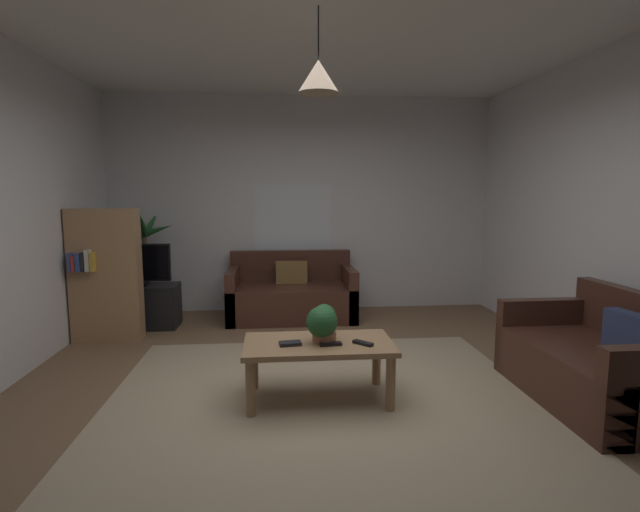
{
  "coord_description": "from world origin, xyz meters",
  "views": [
    {
      "loc": [
        -0.34,
        -3.47,
        1.54
      ],
      "look_at": [
        0.0,
        0.3,
        1.05
      ],
      "focal_mm": 26.58,
      "sensor_mm": 36.0,
      "label": 1
    }
  ],
  "objects": [
    {
      "name": "wall_back",
      "position": [
        0.0,
        2.89,
        1.41
      ],
      "size": [
        5.15,
        0.06,
        2.83
      ],
      "primitive_type": "cube",
      "color": "silver",
      "rests_on": "ground"
    },
    {
      "name": "tv",
      "position": [
        -1.96,
        2.08,
        0.75
      ],
      "size": [
        0.77,
        0.16,
        0.48
      ],
      "color": "black",
      "rests_on": "tv_stand"
    },
    {
      "name": "potted_palm_corner",
      "position": [
        -2.01,
        2.59,
        0.58
      ],
      "size": [
        0.79,
        0.84,
        1.39
      ],
      "color": "#4C4C51",
      "rests_on": "ground"
    },
    {
      "name": "remote_on_table_1",
      "position": [
        0.28,
        -0.15,
        0.46
      ],
      "size": [
        0.15,
        0.15,
        0.02
      ],
      "primitive_type": "cube",
      "rotation": [
        0.0,
        0.0,
        0.77
      ],
      "color": "black",
      "rests_on": "coffee_table"
    },
    {
      "name": "remote_on_table_0",
      "position": [
        0.04,
        -0.15,
        0.46
      ],
      "size": [
        0.16,
        0.07,
        0.02
      ],
      "primitive_type": "cube",
      "rotation": [
        0.0,
        0.0,
        4.82
      ],
      "color": "black",
      "rests_on": "coffee_table"
    },
    {
      "name": "window_pane",
      "position": [
        -0.13,
        2.85,
        1.22
      ],
      "size": [
        1.01,
        0.01,
        0.91
      ],
      "primitive_type": "cube",
      "color": "white"
    },
    {
      "name": "couch_under_window",
      "position": [
        -0.17,
        2.37,
        0.27
      ],
      "size": [
        1.56,
        0.85,
        0.82
      ],
      "color": "#47281E",
      "rests_on": "ground"
    },
    {
      "name": "rug",
      "position": [
        0.0,
        -0.2,
        0.0
      ],
      "size": [
        3.27,
        3.14,
        0.01
      ],
      "primitive_type": "cube",
      "color": "tan",
      "rests_on": "ground"
    },
    {
      "name": "tv_stand",
      "position": [
        -1.96,
        2.11,
        0.25
      ],
      "size": [
        0.9,
        0.44,
        0.5
      ],
      "primitive_type": "cube",
      "color": "black",
      "rests_on": "ground"
    },
    {
      "name": "pendant_lamp",
      "position": [
        -0.04,
        -0.06,
        2.36
      ],
      "size": [
        0.29,
        0.29,
        0.58
      ],
      "color": "black"
    },
    {
      "name": "floor",
      "position": [
        0.0,
        0.0,
        -0.01
      ],
      "size": [
        5.03,
        5.71,
        0.02
      ],
      "primitive_type": "cube",
      "color": "brown",
      "rests_on": "ground"
    },
    {
      "name": "bookshelf_corner",
      "position": [
        -2.15,
        1.61,
        0.71
      ],
      "size": [
        0.7,
        0.31,
        1.4
      ],
      "color": "#A87F56",
      "rests_on": "ground"
    },
    {
      "name": "potted_plant_on_table",
      "position": [
        -0.01,
        -0.07,
        0.6
      ],
      "size": [
        0.23,
        0.25,
        0.28
      ],
      "color": "#B77051",
      "rests_on": "coffee_table"
    },
    {
      "name": "ceiling",
      "position": [
        0.0,
        0.0,
        2.84
      ],
      "size": [
        5.03,
        5.71,
        0.02
      ],
      "primitive_type": "cube",
      "color": "white"
    },
    {
      "name": "coffee_table",
      "position": [
        -0.04,
        -0.06,
        0.38
      ],
      "size": [
        1.11,
        0.6,
        0.45
      ],
      "color": "#A87F56",
      "rests_on": "ground"
    },
    {
      "name": "couch_right_side",
      "position": [
        2.03,
        -0.29,
        0.28
      ],
      "size": [
        0.85,
        1.42,
        0.82
      ],
      "rotation": [
        0.0,
        0.0,
        -1.57
      ],
      "color": "#47281E",
      "rests_on": "ground"
    },
    {
      "name": "book_on_table_0",
      "position": [
        -0.26,
        -0.11,
        0.46
      ],
      "size": [
        0.17,
        0.11,
        0.03
      ],
      "primitive_type": "cube",
      "rotation": [
        0.0,
        0.0,
        0.13
      ],
      "color": "black",
      "rests_on": "coffee_table"
    }
  ]
}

